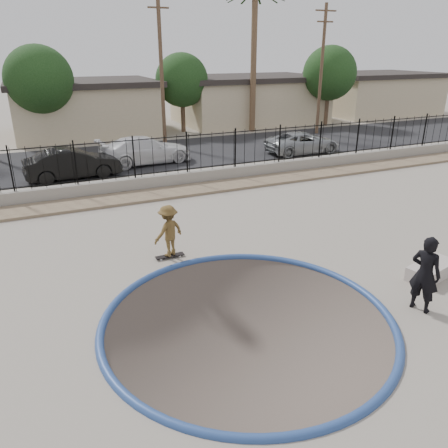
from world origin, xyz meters
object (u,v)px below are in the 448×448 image
Objects in this scene: skateboard at (170,256)px; videographer at (425,274)px; concrete_ledge at (431,270)px; car_b at (73,164)px; car_d at (303,143)px; skater at (169,234)px; car_c at (145,150)px.

skateboard is 7.19m from videographer.
videographer is (4.81, -5.27, 0.92)m from skateboard.
car_b reaches higher than concrete_ledge.
skateboard is 15.95m from car_d.
car_d is at bearing 42.05° from skateboard.
concrete_ledge is at bearing 122.34° from skater.
car_c is (2.35, 12.00, 0.72)m from skateboard.
skater is 7.14m from videographer.
car_d is at bearing -93.62° from car_b.
car_c is (-4.06, 16.17, 0.59)m from concrete_ledge.
videographer is 17.45m from car_c.
videographer is 16.97m from car_b.
skateboard is 10.56m from car_b.
car_b is 0.88× the size of car_c.
car_c reaches higher than car_d.
car_c is at bearing -125.73° from skater.
concrete_ledge reaches higher than skateboard.
videographer reaches higher than car_b.
car_c is 9.62m from car_d.
car_d is at bearing -45.02° from videographer.
videographer reaches higher than car_d.
skateboard is at bearing 131.64° from car_d.
car_c is (2.35, 12.00, -0.02)m from skater.
car_c is (4.05, 1.60, 0.00)m from car_b.
car_d reaches higher than concrete_ledge.
videographer is 2.10m from concrete_ledge.
car_c is at bearing -12.97° from videographer.
skater reaches higher than car_b.
skateboard is at bearing -175.35° from car_b.
skater reaches higher than skateboard.
videographer is 0.42× the size of car_d.
videographer reaches higher than skateboard.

